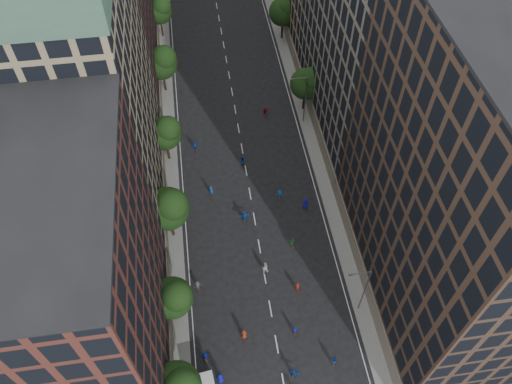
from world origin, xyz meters
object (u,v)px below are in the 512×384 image
skater_1 (295,330)px  streetlamp_near (363,289)px  streetlamp_far (304,97)px  skater_2 (333,361)px  skater_0 (221,378)px

skater_1 → streetlamp_near: bearing=-172.1°
streetlamp_near → skater_1: streetlamp_near is taller
streetlamp_far → skater_2: 39.61m
streetlamp_near → skater_2: (-4.45, -6.11, -4.38)m
skater_0 → skater_2: skater_0 is taller
skater_1 → skater_2: size_ratio=0.99×
streetlamp_near → streetlamp_far: bearing=90.0°
streetlamp_near → skater_0: (-17.21, -6.27, -4.22)m
streetlamp_far → skater_0: streetlamp_far is taller
streetlamp_near → skater_0: bearing=-160.0°
streetlamp_far → skater_1: 36.14m
skater_2 → skater_0: bearing=2.9°
streetlamp_near → streetlamp_far: same height
skater_0 → skater_1: bearing=-175.7°
streetlamp_far → skater_1: size_ratio=5.79×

